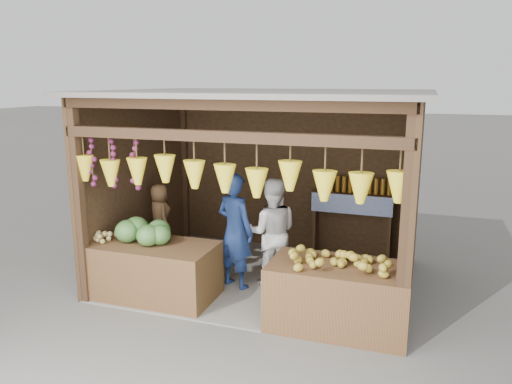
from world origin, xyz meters
TOP-DOWN VIEW (x-y plane):
  - ground at (0.00, 0.00)m, footprint 80.00×80.00m
  - stall_structure at (-0.03, -0.04)m, footprint 4.30×3.30m
  - back_shelf at (1.05, 1.28)m, footprint 1.25×0.32m
  - counter_left at (-1.20, -1.04)m, footprint 1.67×0.85m
  - counter_right at (1.24, -1.08)m, footprint 1.58×0.85m
  - stool at (-1.64, -0.01)m, footprint 0.32×0.32m
  - man_standing at (-0.28, -0.38)m, footprint 0.68×0.57m
  - woman_standing at (0.16, -0.12)m, footprint 0.86×0.75m
  - vendor_seated at (-1.64, -0.01)m, footprint 0.57×0.55m
  - melon_pile at (-1.27, -0.99)m, footprint 1.00×0.50m
  - tanfruit_pile at (-1.86, -1.09)m, footprint 0.34×0.40m
  - mango_pile at (1.25, -1.14)m, footprint 1.40×0.64m

SIDE VIEW (x-z plane):
  - ground at x=0.00m, z-range 0.00..0.00m
  - stool at x=-1.64m, z-range 0.00..0.30m
  - counter_left at x=-1.20m, z-range 0.00..0.73m
  - counter_right at x=1.24m, z-range 0.00..0.75m
  - woman_standing at x=0.16m, z-range 0.00..1.51m
  - tanfruit_pile at x=-1.86m, z-range 0.73..0.86m
  - vendor_seated at x=-1.64m, z-range 0.30..1.29m
  - man_standing at x=-0.28m, z-range 0.00..1.61m
  - mango_pile at x=1.25m, z-range 0.75..0.97m
  - back_shelf at x=1.05m, z-range 0.21..1.54m
  - melon_pile at x=-1.27m, z-range 0.73..1.05m
  - stall_structure at x=-0.03m, z-range 0.34..3.00m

